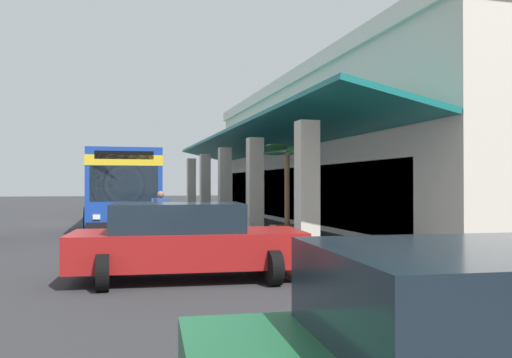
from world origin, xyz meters
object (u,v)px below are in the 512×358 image
parked_sedan_red (185,240)px  potted_palm (287,219)px  transit_bus (124,184)px  pedestrian (161,214)px

parked_sedan_red → potted_palm: potted_palm is taller
transit_bus → parked_sedan_red: (13.68, 0.84, -1.10)m
parked_sedan_red → potted_palm: size_ratio=1.48×
pedestrian → potted_palm: bearing=73.8°
potted_palm → pedestrian: bearing=-106.2°
transit_bus → pedestrian: bearing=7.1°
potted_palm → parked_sedan_red: bearing=-36.3°
transit_bus → pedestrian: size_ratio=6.91×
transit_bus → potted_palm: 9.74m
parked_sedan_red → pedestrian: pedestrian is taller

